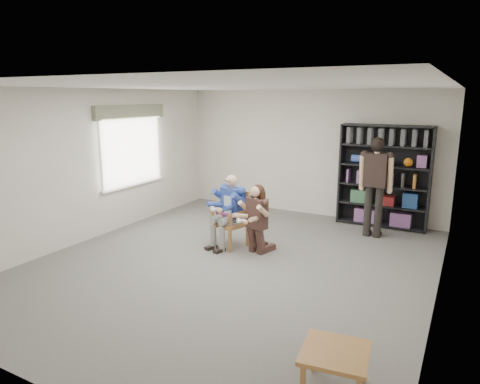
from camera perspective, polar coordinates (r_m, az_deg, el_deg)
The scene contains 9 objects.
room_shell at distance 6.65m, azimuth -0.95°, elevation 1.77°, with size 6.00×7.00×2.80m, color beige, non-canonical shape.
floor at distance 7.05m, azimuth -0.91°, elevation -9.48°, with size 6.00×7.00×0.01m, color #5E5C58.
window_left at distance 9.15m, azimuth -14.17°, elevation 5.83°, with size 0.16×2.00×1.75m, color white, non-canonical shape.
armchair at distance 7.68m, azimuth -1.38°, elevation -3.61°, with size 0.59×0.57×1.01m, color #A87134, non-canonical shape.
seated_man at distance 7.64m, azimuth -1.39°, elevation -2.51°, with size 0.57×0.79×1.31m, color navy, non-canonical shape.
kneeling_woman at distance 7.29m, azimuth 2.11°, elevation -3.72°, with size 0.51×0.81×1.20m, color #36201C, non-canonical shape.
bookshelf at distance 9.23m, azimuth 18.63°, elevation 1.97°, with size 1.80×0.38×2.10m, color black, non-canonical shape.
standing_man at distance 8.47m, azimuth 17.51°, elevation 0.45°, with size 0.59×0.33×1.90m, color black, non-canonical shape.
side_table at distance 4.32m, azimuth 12.44°, elevation -22.23°, with size 0.59×0.59×0.41m, color #A87134, non-canonical shape.
Camera 1 is at (3.21, -5.69, 2.65)m, focal length 32.00 mm.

